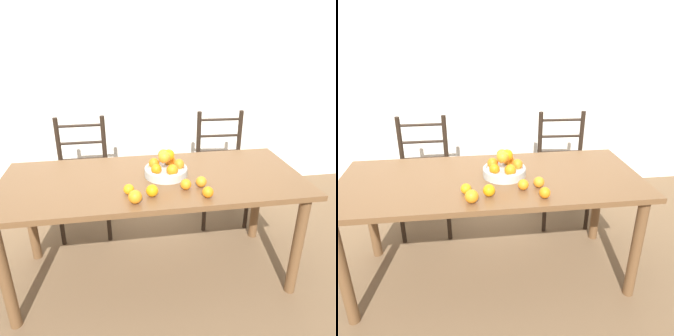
% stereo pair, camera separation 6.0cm
% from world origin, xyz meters
% --- Properties ---
extents(ground_plane, '(12.00, 12.00, 0.00)m').
position_xyz_m(ground_plane, '(0.00, 0.00, 0.00)').
color(ground_plane, brown).
extents(wall_back, '(8.00, 0.06, 2.60)m').
position_xyz_m(wall_back, '(0.00, 1.43, 1.30)').
color(wall_back, silver).
rests_on(wall_back, ground_plane).
extents(dining_table, '(1.95, 0.81, 0.78)m').
position_xyz_m(dining_table, '(0.00, 0.00, 0.68)').
color(dining_table, brown).
rests_on(dining_table, ground_plane).
extents(fruit_bowl, '(0.28, 0.28, 0.18)m').
position_xyz_m(fruit_bowl, '(0.09, 0.02, 0.83)').
color(fruit_bowl, '#B2B7B2').
rests_on(fruit_bowl, dining_table).
extents(orange_loose_0, '(0.07, 0.07, 0.07)m').
position_xyz_m(orange_loose_0, '(0.28, -0.31, 0.81)').
color(orange_loose_0, orange).
rests_on(orange_loose_0, dining_table).
extents(orange_loose_1, '(0.07, 0.07, 0.07)m').
position_xyz_m(orange_loose_1, '(0.18, -0.19, 0.81)').
color(orange_loose_1, orange).
rests_on(orange_loose_1, dining_table).
extents(orange_loose_2, '(0.06, 0.06, 0.06)m').
position_xyz_m(orange_loose_2, '(-0.17, -0.20, 0.81)').
color(orange_loose_2, orange).
rests_on(orange_loose_2, dining_table).
extents(orange_loose_3, '(0.07, 0.07, 0.07)m').
position_xyz_m(orange_loose_3, '(-0.03, -0.24, 0.81)').
color(orange_loose_3, orange).
rests_on(orange_loose_3, dining_table).
extents(orange_loose_4, '(0.07, 0.07, 0.07)m').
position_xyz_m(orange_loose_4, '(0.28, -0.17, 0.81)').
color(orange_loose_4, orange).
rests_on(orange_loose_4, dining_table).
extents(orange_loose_5, '(0.08, 0.08, 0.08)m').
position_xyz_m(orange_loose_5, '(-0.14, -0.31, 0.82)').
color(orange_loose_5, orange).
rests_on(orange_loose_5, dining_table).
extents(chair_left, '(0.42, 0.40, 0.99)m').
position_xyz_m(chair_left, '(-0.52, 0.69, 0.47)').
color(chair_left, black).
rests_on(chair_left, ground_plane).
extents(chair_right, '(0.44, 0.42, 0.99)m').
position_xyz_m(chair_right, '(0.70, 0.69, 0.47)').
color(chair_right, black).
rests_on(chair_right, ground_plane).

